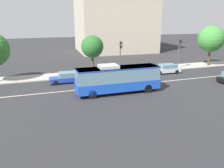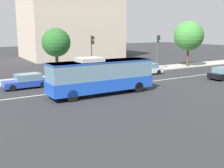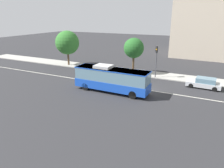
{
  "view_description": "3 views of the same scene",
  "coord_description": "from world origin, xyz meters",
  "px_view_note": "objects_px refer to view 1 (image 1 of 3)",
  "views": [
    {
      "loc": [
        -13.15,
        -27.31,
        8.71
      ],
      "look_at": [
        -4.77,
        -2.88,
        1.23
      ],
      "focal_mm": 37.11,
      "sensor_mm": 36.0,
      "label": 1
    },
    {
      "loc": [
        -16.16,
        -24.08,
        5.82
      ],
      "look_at": [
        -3.42,
        -3.64,
        1.08
      ],
      "focal_mm": 43.91,
      "sensor_mm": 36.0,
      "label": 2
    },
    {
      "loc": [
        7.45,
        -25.67,
        9.66
      ],
      "look_at": [
        -3.73,
        -2.9,
        1.16
      ],
      "focal_mm": 33.13,
      "sensor_mm": 36.0,
      "label": 3
    }
  ],
  "objects_px": {
    "street_tree_kerbside_centre": "(211,39)",
    "sedan_blue": "(67,78)",
    "sedan_silver": "(166,69)",
    "traffic_light_near_corner": "(180,49)",
    "traffic_light_mid_block": "(121,52)",
    "transit_bus": "(118,78)",
    "street_tree_kerbside_right": "(92,47)"
  },
  "relations": [
    {
      "from": "sedan_blue",
      "to": "traffic_light_mid_block",
      "type": "xyz_separation_m",
      "value": [
        8.7,
        2.05,
        2.84
      ]
    },
    {
      "from": "traffic_light_near_corner",
      "to": "street_tree_kerbside_centre",
      "type": "xyz_separation_m",
      "value": [
        6.91,
        0.62,
        1.4
      ]
    },
    {
      "from": "sedan_blue",
      "to": "street_tree_kerbside_centre",
      "type": "relative_size",
      "value": 0.62
    },
    {
      "from": "street_tree_kerbside_centre",
      "to": "sedan_blue",
      "type": "bearing_deg",
      "value": -173.72
    },
    {
      "from": "transit_bus",
      "to": "traffic_light_mid_block",
      "type": "bearing_deg",
      "value": 67.64
    },
    {
      "from": "sedan_silver",
      "to": "street_tree_kerbside_centre",
      "type": "relative_size",
      "value": 0.63
    },
    {
      "from": "traffic_light_near_corner",
      "to": "traffic_light_mid_block",
      "type": "xyz_separation_m",
      "value": [
        -10.8,
        -0.24,
        0.0
      ]
    },
    {
      "from": "sedan_silver",
      "to": "sedan_blue",
      "type": "distance_m",
      "value": 16.02
    },
    {
      "from": "sedan_silver",
      "to": "street_tree_kerbside_right",
      "type": "bearing_deg",
      "value": -10.62
    },
    {
      "from": "transit_bus",
      "to": "sedan_silver",
      "type": "height_order",
      "value": "transit_bus"
    },
    {
      "from": "traffic_light_near_corner",
      "to": "street_tree_kerbside_centre",
      "type": "relative_size",
      "value": 0.71
    },
    {
      "from": "transit_bus",
      "to": "traffic_light_near_corner",
      "type": "bearing_deg",
      "value": 31.78
    },
    {
      "from": "sedan_blue",
      "to": "traffic_light_mid_block",
      "type": "bearing_deg",
      "value": -167.31
    },
    {
      "from": "traffic_light_near_corner",
      "to": "sedan_silver",
      "type": "bearing_deg",
      "value": -59.19
    },
    {
      "from": "transit_bus",
      "to": "traffic_light_mid_block",
      "type": "relative_size",
      "value": 1.93
    },
    {
      "from": "transit_bus",
      "to": "sedan_silver",
      "type": "distance_m",
      "value": 12.95
    },
    {
      "from": "traffic_light_mid_block",
      "to": "street_tree_kerbside_centre",
      "type": "xyz_separation_m",
      "value": [
        17.71,
        0.85,
        1.4
      ]
    },
    {
      "from": "traffic_light_near_corner",
      "to": "traffic_light_mid_block",
      "type": "height_order",
      "value": "same"
    },
    {
      "from": "sedan_silver",
      "to": "street_tree_kerbside_centre",
      "type": "xyz_separation_m",
      "value": [
        10.4,
        2.45,
        4.24
      ]
    },
    {
      "from": "sedan_blue",
      "to": "traffic_light_near_corner",
      "type": "height_order",
      "value": "traffic_light_near_corner"
    },
    {
      "from": "transit_bus",
      "to": "traffic_light_mid_block",
      "type": "height_order",
      "value": "traffic_light_mid_block"
    },
    {
      "from": "sedan_silver",
      "to": "sedan_blue",
      "type": "xyz_separation_m",
      "value": [
        -16.01,
        -0.45,
        0.0
      ]
    },
    {
      "from": "transit_bus",
      "to": "traffic_light_near_corner",
      "type": "relative_size",
      "value": 1.93
    },
    {
      "from": "sedan_blue",
      "to": "street_tree_kerbside_right",
      "type": "height_order",
      "value": "street_tree_kerbside_right"
    },
    {
      "from": "traffic_light_mid_block",
      "to": "street_tree_kerbside_centre",
      "type": "relative_size",
      "value": 0.71
    },
    {
      "from": "sedan_silver",
      "to": "traffic_light_near_corner",
      "type": "bearing_deg",
      "value": -149.51
    },
    {
      "from": "traffic_light_near_corner",
      "to": "sedan_blue",
      "type": "bearing_deg",
      "value": -80.28
    },
    {
      "from": "street_tree_kerbside_centre",
      "to": "street_tree_kerbside_right",
      "type": "xyz_separation_m",
      "value": [
        -21.89,
        0.27,
        -0.58
      ]
    },
    {
      "from": "sedan_blue",
      "to": "traffic_light_mid_block",
      "type": "distance_m",
      "value": 9.38
    },
    {
      "from": "traffic_light_near_corner",
      "to": "street_tree_kerbside_centre",
      "type": "distance_m",
      "value": 7.08
    },
    {
      "from": "transit_bus",
      "to": "traffic_light_near_corner",
      "type": "height_order",
      "value": "traffic_light_near_corner"
    },
    {
      "from": "transit_bus",
      "to": "sedan_silver",
      "type": "bearing_deg",
      "value": 32.85
    }
  ]
}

